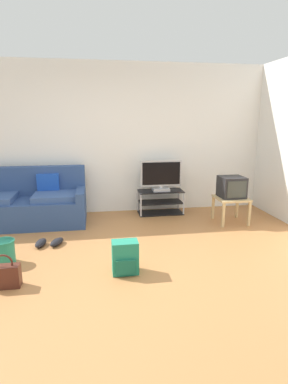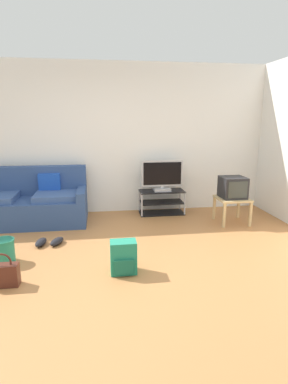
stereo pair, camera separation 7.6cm
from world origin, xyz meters
TOP-DOWN VIEW (x-y plane):
  - ground_plane at (0.00, 0.00)m, footprint 9.00×9.80m
  - wall_back at (0.00, 2.45)m, footprint 9.00×0.10m
  - couch at (-1.30, 1.92)m, footprint 1.94×0.86m
  - tv_stand at (1.02, 2.12)m, footprint 0.82×0.39m
  - flat_tv at (1.02, 2.10)m, footprint 0.75×0.22m
  - side_table at (2.09, 1.44)m, footprint 0.51×0.51m
  - crt_tv at (2.09, 1.46)m, footprint 0.39×0.39m
  - backpack at (0.14, -0.06)m, footprint 0.29×0.27m
  - handbag at (-1.12, -0.18)m, footprint 0.31×0.13m
  - cleaning_bucket at (-1.28, 0.41)m, footprint 0.26×0.26m
  - sneakers_pair at (-0.83, 0.88)m, footprint 0.42×0.30m

SIDE VIEW (x-z plane):
  - ground_plane at x=0.00m, z-range -0.02..0.00m
  - sneakers_pair at x=-0.83m, z-range 0.00..0.09m
  - handbag at x=-1.12m, z-range -0.05..0.31m
  - cleaning_bucket at x=-1.28m, z-range 0.01..0.30m
  - backpack at x=0.14m, z-range 0.00..0.38m
  - tv_stand at x=1.02m, z-range 0.00..0.44m
  - couch at x=-1.30m, z-range -0.12..0.80m
  - side_table at x=2.09m, z-range 0.15..0.58m
  - crt_tv at x=2.09m, z-range 0.43..0.78m
  - flat_tv at x=1.02m, z-range 0.43..0.99m
  - wall_back at x=0.00m, z-range 0.00..2.70m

